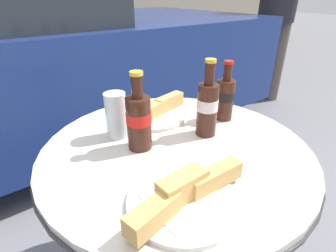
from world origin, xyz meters
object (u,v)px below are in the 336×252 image
at_px(bistro_table, 175,182).
at_px(lunch_plate_far, 155,113).
at_px(lunch_plate_near, 184,196).
at_px(drinking_glass, 116,117).
at_px(pedestrian, 278,6).
at_px(cola_bottle_right, 207,106).
at_px(cola_bottle_center, 139,120).
at_px(cola_bottle_left, 225,97).

relative_size(bistro_table, lunch_plate_far, 2.78).
height_order(lunch_plate_near, lunch_plate_far, lunch_plate_near).
bearing_deg(lunch_plate_near, drinking_glass, 85.57).
bearing_deg(pedestrian, drinking_glass, -157.98).
height_order(cola_bottle_right, cola_bottle_center, cola_bottle_right).
bearing_deg(pedestrian, cola_bottle_left, -151.39).
bearing_deg(lunch_plate_near, cola_bottle_left, 31.74).
distance_m(cola_bottle_center, drinking_glass, 0.11).
bearing_deg(lunch_plate_far, lunch_plate_near, -116.35).
relative_size(bistro_table, drinking_glass, 5.59).
xyz_separation_m(cola_bottle_center, lunch_plate_far, (0.15, 0.14, -0.07)).
relative_size(bistro_table, cola_bottle_center, 3.52).
bearing_deg(lunch_plate_near, pedestrian, 29.17).
xyz_separation_m(cola_bottle_center, pedestrian, (2.22, 1.01, 0.19)).
distance_m(cola_bottle_left, cola_bottle_right, 0.14).
bearing_deg(drinking_glass, cola_bottle_right, -33.97).
bearing_deg(drinking_glass, pedestrian, 22.02).
xyz_separation_m(cola_bottle_right, pedestrian, (2.00, 1.06, 0.19)).
relative_size(cola_bottle_right, cola_bottle_center, 1.06).
xyz_separation_m(cola_bottle_left, lunch_plate_far, (-0.20, 0.15, -0.06)).
height_order(drinking_glass, lunch_plate_near, drinking_glass).
bearing_deg(lunch_plate_near, lunch_plate_far, 63.65).
height_order(cola_bottle_left, cola_bottle_center, cola_bottle_center).
xyz_separation_m(cola_bottle_center, drinking_glass, (-0.02, 0.10, -0.02)).
distance_m(drinking_glass, lunch_plate_near, 0.36).
relative_size(drinking_glass, lunch_plate_far, 0.50).
height_order(bistro_table, cola_bottle_left, cola_bottle_left).
bearing_deg(cola_bottle_left, lunch_plate_far, 141.95).
bearing_deg(lunch_plate_far, cola_bottle_left, -38.05).
xyz_separation_m(cola_bottle_right, lunch_plate_near, (-0.26, -0.20, -0.07)).
bearing_deg(cola_bottle_left, lunch_plate_near, -148.26).
xyz_separation_m(bistro_table, cola_bottle_left, (0.26, 0.04, 0.22)).
xyz_separation_m(cola_bottle_left, pedestrian, (1.87, 1.02, 0.20)).
relative_size(cola_bottle_left, lunch_plate_far, 0.72).
relative_size(cola_bottle_left, lunch_plate_near, 0.67).
xyz_separation_m(bistro_table, lunch_plate_far, (0.06, 0.20, 0.16)).
bearing_deg(bistro_table, drinking_glass, 124.61).
bearing_deg(drinking_glass, bistro_table, -55.39).
relative_size(cola_bottle_right, lunch_plate_far, 0.84).
relative_size(lunch_plate_far, pedestrian, 0.17).
relative_size(drinking_glass, lunch_plate_near, 0.46).
xyz_separation_m(bistro_table, lunch_plate_near, (-0.14, -0.20, 0.16)).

